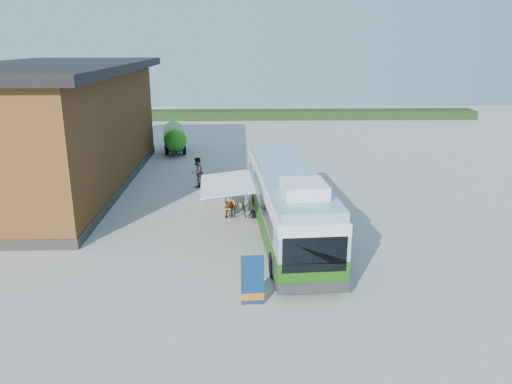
{
  "coord_description": "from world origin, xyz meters",
  "views": [
    {
      "loc": [
        0.73,
        -20.33,
        8.73
      ],
      "look_at": [
        1.41,
        3.86,
        1.4
      ],
      "focal_mm": 35.0,
      "sensor_mm": 36.0,
      "label": 1
    }
  ],
  "objects_px": {
    "banner": "(253,285)",
    "person_a": "(229,202)",
    "person_b": "(197,172)",
    "slurry_tanker": "(174,136)",
    "picnic_table": "(240,203)",
    "bus": "(288,201)"
  },
  "relations": [
    {
      "from": "slurry_tanker",
      "to": "bus",
      "type": "bearing_deg",
      "value": -78.09
    },
    {
      "from": "bus",
      "to": "picnic_table",
      "type": "distance_m",
      "value": 4.12
    },
    {
      "from": "person_a",
      "to": "person_b",
      "type": "height_order",
      "value": "person_b"
    },
    {
      "from": "bus",
      "to": "slurry_tanker",
      "type": "relative_size",
      "value": 2.05
    },
    {
      "from": "person_b",
      "to": "slurry_tanker",
      "type": "bearing_deg",
      "value": -133.45
    },
    {
      "from": "bus",
      "to": "slurry_tanker",
      "type": "xyz_separation_m",
      "value": [
        -7.59,
        18.98,
        -0.5
      ]
    },
    {
      "from": "banner",
      "to": "person_b",
      "type": "height_order",
      "value": "person_b"
    },
    {
      "from": "person_a",
      "to": "slurry_tanker",
      "type": "height_order",
      "value": "slurry_tanker"
    },
    {
      "from": "bus",
      "to": "banner",
      "type": "relative_size",
      "value": 6.6
    },
    {
      "from": "person_b",
      "to": "slurry_tanker",
      "type": "height_order",
      "value": "slurry_tanker"
    },
    {
      "from": "banner",
      "to": "picnic_table",
      "type": "bearing_deg",
      "value": 89.09
    },
    {
      "from": "person_a",
      "to": "banner",
      "type": "bearing_deg",
      "value": -111.62
    },
    {
      "from": "bus",
      "to": "person_b",
      "type": "xyz_separation_m",
      "value": [
        -4.85,
        8.57,
        -0.84
      ]
    },
    {
      "from": "bus",
      "to": "picnic_table",
      "type": "xyz_separation_m",
      "value": [
        -2.21,
        3.3,
        -1.13
      ]
    },
    {
      "from": "person_a",
      "to": "picnic_table",
      "type": "bearing_deg",
      "value": 8.24
    },
    {
      "from": "person_a",
      "to": "person_b",
      "type": "relative_size",
      "value": 0.87
    },
    {
      "from": "picnic_table",
      "to": "slurry_tanker",
      "type": "relative_size",
      "value": 0.26
    },
    {
      "from": "banner",
      "to": "person_b",
      "type": "bearing_deg",
      "value": 98.21
    },
    {
      "from": "person_a",
      "to": "slurry_tanker",
      "type": "distance_m",
      "value": 16.79
    },
    {
      "from": "banner",
      "to": "person_a",
      "type": "relative_size",
      "value": 1.14
    },
    {
      "from": "slurry_tanker",
      "to": "picnic_table",
      "type": "bearing_deg",
      "value": -80.94
    },
    {
      "from": "person_a",
      "to": "slurry_tanker",
      "type": "relative_size",
      "value": 0.27
    }
  ]
}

